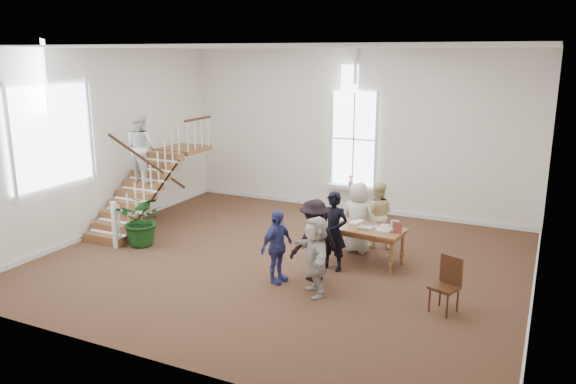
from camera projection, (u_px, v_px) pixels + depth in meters
The scene contains 12 objects.
ground at pixel (284, 260), 12.20m from camera, with size 10.00×10.00×0.00m, color #412719.
room_shell at pixel (352, 197), 15.95m from camera, with size 10.49×10.00×10.00m.
staircase at pixel (144, 164), 14.28m from camera, with size 1.10×4.10×2.92m.
library_table at pixel (365, 231), 11.91m from camera, with size 1.77×1.02×0.85m.
police_officer at pixel (334, 231), 11.50m from camera, with size 0.60×0.40×1.66m, color black.
elderly_woman at pixel (358, 217), 12.56m from camera, with size 0.78×0.51×1.60m, color beige.
person_yellow at pixel (377, 215), 12.88m from camera, with size 0.75×0.58×1.54m, color #FAE09C.
woman_cluster_a at pixel (277, 247), 10.89m from camera, with size 0.86×0.36×1.47m, color #363C83.
woman_cluster_b at pixel (314, 240), 11.01m from camera, with size 1.06×0.61×1.64m, color black.
woman_cluster_c at pixel (316, 256), 10.33m from camera, with size 1.40×0.45×1.51m, color beige.
floor_plant at pixel (143, 220), 13.01m from camera, with size 1.12×0.97×1.24m, color #133D14.
side_chair at pixel (447, 281), 9.70m from camera, with size 0.55×0.55×0.98m.
Camera 1 is at (5.02, -10.32, 4.41)m, focal length 35.00 mm.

